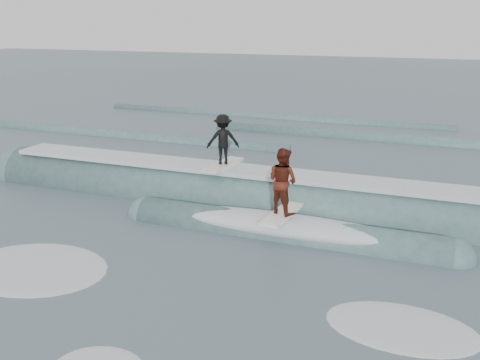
% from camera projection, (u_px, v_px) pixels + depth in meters
% --- Properties ---
extents(ground, '(160.00, 160.00, 0.00)m').
position_uv_depth(ground, '(149.00, 295.00, 11.86)').
color(ground, '#3F505C').
rests_on(ground, ground).
extents(breaking_wave, '(21.03, 3.89, 2.23)m').
position_uv_depth(breaking_wave, '(256.00, 207.00, 17.31)').
color(breaking_wave, '#396060').
rests_on(breaking_wave, ground).
extents(surfer_black, '(1.22, 2.04, 1.75)m').
position_uv_depth(surfer_black, '(223.00, 142.00, 17.50)').
color(surfer_black, white).
rests_on(surfer_black, ground).
extents(surfer_red, '(1.11, 2.04, 1.96)m').
position_uv_depth(surfer_red, '(283.00, 184.00, 14.75)').
color(surfer_red, white).
rests_on(surfer_red, ground).
extents(whitewater, '(16.39, 5.16, 0.10)m').
position_uv_depth(whitewater, '(169.00, 319.00, 10.94)').
color(whitewater, silver).
rests_on(whitewater, ground).
extents(far_swells, '(38.76, 8.65, 0.80)m').
position_uv_depth(far_swells, '(271.00, 133.00, 28.60)').
color(far_swells, '#396060').
rests_on(far_swells, ground).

